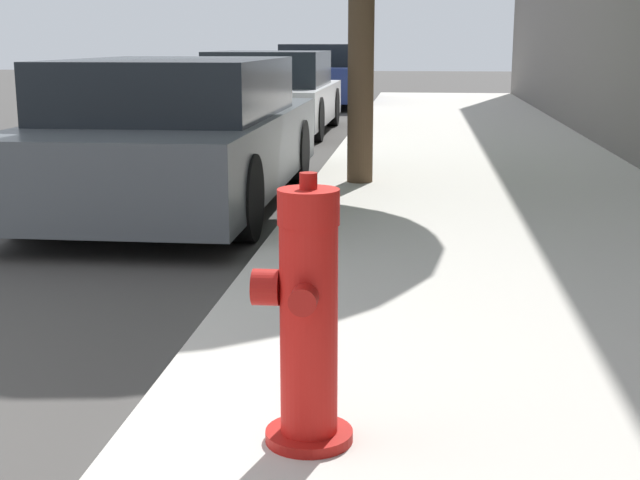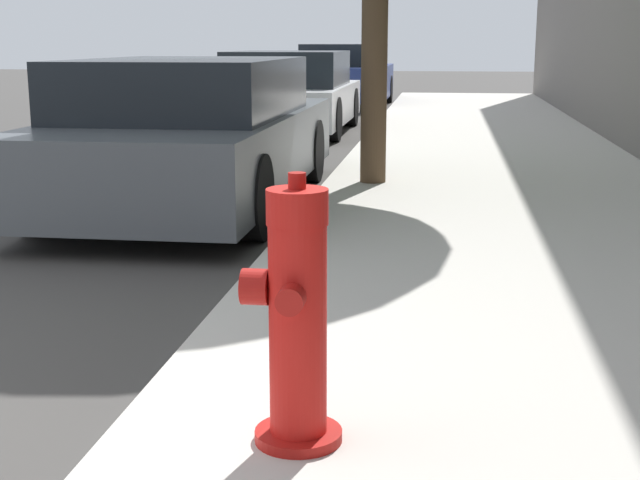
# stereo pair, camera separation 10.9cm
# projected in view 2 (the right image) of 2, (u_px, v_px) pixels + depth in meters

# --- Properties ---
(fire_hydrant) EXTENTS (0.31, 0.32, 0.86)m
(fire_hydrant) POSITION_uv_depth(u_px,v_px,m) (296.00, 321.00, 2.76)
(fire_hydrant) COLOR #A91511
(fire_hydrant) RESTS_ON sidewalk_slab
(parked_car_near) EXTENTS (1.78, 4.41, 1.24)m
(parked_car_near) POSITION_uv_depth(u_px,v_px,m) (193.00, 134.00, 7.55)
(parked_car_near) COLOR #4C5156
(parked_car_near) RESTS_ON ground_plane
(parked_car_mid) EXTENTS (1.82, 3.88, 1.23)m
(parked_car_mid) POSITION_uv_depth(u_px,v_px,m) (290.00, 93.00, 13.56)
(parked_car_mid) COLOR silver
(parked_car_mid) RESTS_ON ground_plane
(parked_car_far) EXTENTS (1.86, 3.88, 1.31)m
(parked_car_far) POSITION_uv_depth(u_px,v_px,m) (346.00, 76.00, 19.11)
(parked_car_far) COLOR navy
(parked_car_far) RESTS_ON ground_plane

